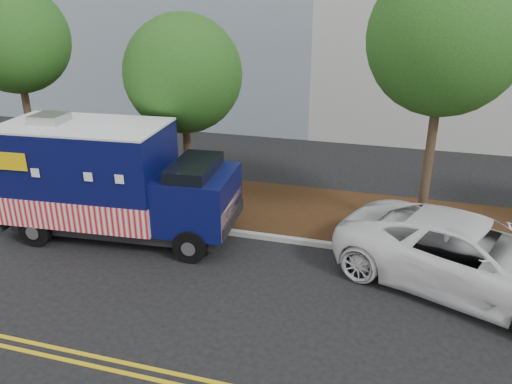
# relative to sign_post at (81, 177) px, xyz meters

# --- Properties ---
(ground) EXTENTS (120.00, 120.00, 0.00)m
(ground) POSITION_rel_sign_post_xyz_m (3.50, -1.66, -1.20)
(ground) COLOR black
(ground) RESTS_ON ground
(curb) EXTENTS (120.00, 0.18, 0.15)m
(curb) POSITION_rel_sign_post_xyz_m (3.50, -0.26, -1.12)
(curb) COLOR #9E9E99
(curb) RESTS_ON ground
(mulch_strip) EXTENTS (120.00, 4.00, 0.15)m
(mulch_strip) POSITION_rel_sign_post_xyz_m (3.50, 1.84, -1.12)
(mulch_strip) COLOR black
(mulch_strip) RESTS_ON ground
(centerline_near) EXTENTS (120.00, 0.10, 0.01)m
(centerline_near) POSITION_rel_sign_post_xyz_m (3.50, -6.11, -1.19)
(centerline_near) COLOR gold
(centerline_near) RESTS_ON ground
(centerline_far) EXTENTS (120.00, 0.10, 0.01)m
(centerline_far) POSITION_rel_sign_post_xyz_m (3.50, -6.36, -1.19)
(centerline_far) COLOR gold
(centerline_far) RESTS_ON ground
(tree_a) EXTENTS (3.66, 3.66, 7.08)m
(tree_a) POSITION_rel_sign_post_xyz_m (-3.18, 1.76, 4.03)
(tree_a) COLOR #38281C
(tree_a) RESTS_ON ground
(tree_b) EXTENTS (3.80, 3.80, 6.20)m
(tree_b) POSITION_rel_sign_post_xyz_m (2.85, 2.01, 3.09)
(tree_b) COLOR #38281C
(tree_b) RESTS_ON ground
(tree_c) EXTENTS (4.05, 4.05, 7.67)m
(tree_c) POSITION_rel_sign_post_xyz_m (10.56, 1.36, 4.43)
(tree_c) COLOR #38281C
(tree_c) RESTS_ON ground
(sign_post) EXTENTS (0.06, 0.06, 2.40)m
(sign_post) POSITION_rel_sign_post_xyz_m (0.00, 0.00, 0.00)
(sign_post) COLOR #473828
(sign_post) RESTS_ON ground
(food_truck) EXTENTS (6.94, 3.05, 3.57)m
(food_truck) POSITION_rel_sign_post_xyz_m (1.76, -1.17, 0.41)
(food_truck) COLOR black
(food_truck) RESTS_ON ground
(white_car) EXTENTS (6.97, 5.05, 1.76)m
(white_car) POSITION_rel_sign_post_xyz_m (11.61, -1.42, -0.32)
(white_car) COLOR white
(white_car) RESTS_ON ground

